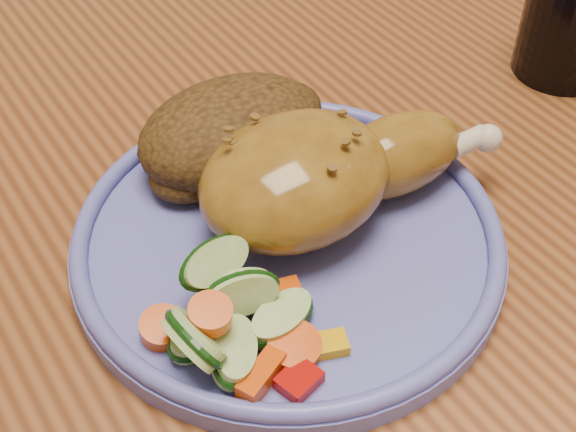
{
  "coord_description": "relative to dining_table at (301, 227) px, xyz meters",
  "views": [
    {
      "loc": [
        -0.23,
        -0.33,
        1.08
      ],
      "look_at": [
        -0.06,
        -0.08,
        0.78
      ],
      "focal_mm": 50.0,
      "sensor_mm": 36.0,
      "label": 1
    }
  ],
  "objects": [
    {
      "name": "chicken_leg",
      "position": [
        -0.04,
        -0.07,
        0.12
      ],
      "size": [
        0.19,
        0.1,
        0.06
      ],
      "color": "olive",
      "rests_on": "plate"
    },
    {
      "name": "dining_table",
      "position": [
        0.0,
        0.0,
        0.0
      ],
      "size": [
        0.9,
        1.4,
        0.75
      ],
      "color": "brown",
      "rests_on": "ground"
    },
    {
      "name": "drinking_glass",
      "position": [
        0.2,
        -0.04,
        0.13
      ],
      "size": [
        0.07,
        0.07,
        0.09
      ],
      "primitive_type": "cylinder",
      "color": "black",
      "rests_on": "dining_table"
    },
    {
      "name": "vegetable_pile",
      "position": [
        -0.12,
        -0.12,
        0.11
      ],
      "size": [
        0.09,
        0.1,
        0.05
      ],
      "color": "#A50A05",
      "rests_on": "plate"
    },
    {
      "name": "plate_rim",
      "position": [
        -0.06,
        -0.08,
        0.1
      ],
      "size": [
        0.24,
        0.24,
        0.01
      ],
      "primitive_type": "torus",
      "color": "#565AB5",
      "rests_on": "plate"
    },
    {
      "name": "rice_pilaf",
      "position": [
        -0.05,
        -0.01,
        0.11
      ],
      "size": [
        0.13,
        0.09,
        0.05
      ],
      "color": "#4A3012",
      "rests_on": "plate"
    },
    {
      "name": "chair_far",
      "position": [
        0.0,
        0.63,
        -0.17
      ],
      "size": [
        0.42,
        0.42,
        0.91
      ],
      "color": "#4C2D16",
      "rests_on": "ground"
    },
    {
      "name": "plate",
      "position": [
        -0.06,
        -0.08,
        0.09
      ],
      "size": [
        0.24,
        0.24,
        0.01
      ],
      "primitive_type": "cylinder",
      "color": "#565AB5",
      "rests_on": "dining_table"
    }
  ]
}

